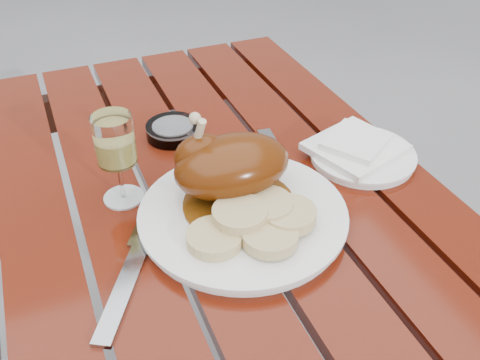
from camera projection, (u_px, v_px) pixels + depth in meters
name	position (u px, v px, depth m)	size (l,w,h in m)	color
table	(205.00, 357.00, 1.05)	(0.80, 1.20, 0.75)	#631B0B
dinner_plate	(243.00, 216.00, 0.80)	(0.31, 0.31, 0.02)	white
roast_duck	(228.00, 166.00, 0.80)	(0.18, 0.18, 0.13)	#60330B
bread_dumplings	(256.00, 222.00, 0.75)	(0.19, 0.13, 0.03)	tan
wine_glass	(118.00, 160.00, 0.81)	(0.06, 0.06, 0.15)	#CCC15C
side_plate	(362.00, 156.00, 0.94)	(0.19, 0.19, 0.01)	white
napkin	(355.00, 147.00, 0.93)	(0.14, 0.13, 0.01)	white
ashtray	(173.00, 130.00, 0.99)	(0.10, 0.10, 0.03)	#B2B7BC
fork	(127.00, 281.00, 0.71)	(0.03, 0.21, 0.01)	gray
knife	(285.00, 167.00, 0.92)	(0.02, 0.18, 0.01)	gray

